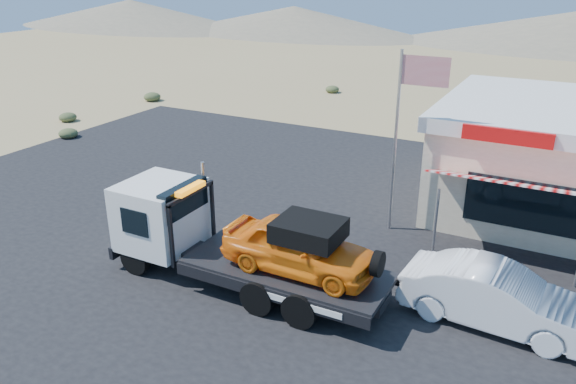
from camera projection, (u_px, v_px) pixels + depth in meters
name	position (u px, v px, depth m)	size (l,w,h in m)	color
ground	(199.00, 253.00, 17.55)	(120.00, 120.00, 0.00)	#978256
asphalt_lot	(299.00, 229.00, 19.14)	(32.00, 24.00, 0.02)	black
tow_truck	(239.00, 238.00, 15.35)	(7.97, 2.36, 2.66)	black
white_sedan	(497.00, 297.00, 13.82)	(1.62, 4.64, 1.53)	silver
flagpole	(404.00, 123.00, 17.69)	(1.55, 0.10, 6.00)	#99999E
desert_scrub	(59.00, 128.00, 30.03)	(28.22, 34.73, 0.66)	#3A4726
distant_hills	(409.00, 24.00, 66.27)	(126.00, 48.00, 4.20)	#726B59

